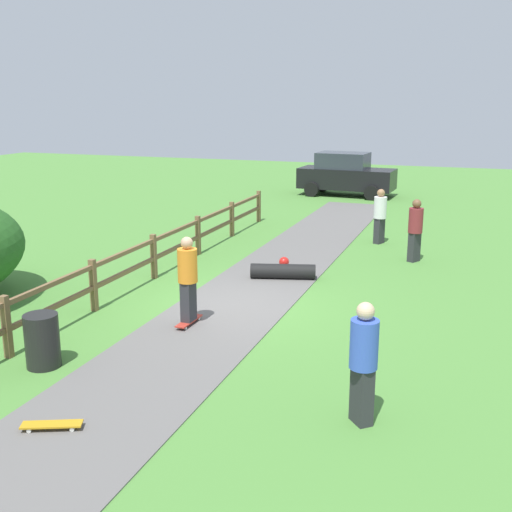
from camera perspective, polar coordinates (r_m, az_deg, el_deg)
ground_plane at (r=13.51m, az=-2.02°, el=-4.48°), size 60.00×60.00×0.00m
asphalt_path at (r=13.50m, az=-2.02°, el=-4.44°), size 2.40×28.00×0.02m
wooden_fence at (r=14.44m, az=-11.68°, el=-0.77°), size 0.12×18.12×1.10m
trash_bin at (r=10.97m, az=-18.76°, el=-7.26°), size 0.56×0.56×0.90m
skater_riding at (r=12.12m, az=-6.19°, el=-1.85°), size 0.39×0.81×1.75m
skater_fallen at (r=15.43m, az=2.46°, el=-1.32°), size 1.62×1.39×0.36m
skateboard_loose at (r=9.10m, az=-17.98°, el=-14.29°), size 0.81×0.50×0.08m
bystander_white at (r=19.35m, az=11.14°, el=3.76°), size 0.50×0.50×1.66m
bystander_maroon at (r=17.38m, az=14.20°, el=2.51°), size 0.52×0.52×1.70m
bystander_blue at (r=8.61m, az=9.69°, el=-9.05°), size 0.54×0.54×1.73m
parked_car_black at (r=28.75m, az=8.11°, el=7.33°), size 4.29×2.19×1.92m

